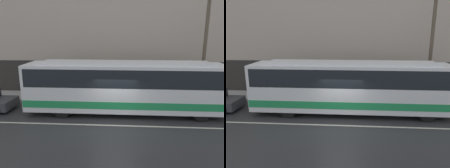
# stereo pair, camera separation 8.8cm
# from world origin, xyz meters

# --- Properties ---
(ground_plane) EXTENTS (60.00, 60.00, 0.00)m
(ground_plane) POSITION_xyz_m (0.00, 0.00, 0.00)
(ground_plane) COLOR #2D2D30
(sidewalk) EXTENTS (60.00, 2.42, 0.13)m
(sidewalk) POSITION_xyz_m (0.00, 5.21, 0.07)
(sidewalk) COLOR #A09E99
(sidewalk) RESTS_ON ground_plane
(building_facade) EXTENTS (60.00, 0.35, 12.50)m
(building_facade) POSITION_xyz_m (0.00, 6.56, 6.04)
(building_facade) COLOR #B7A899
(building_facade) RESTS_ON ground_plane
(lane_stripe) EXTENTS (54.00, 0.14, 0.01)m
(lane_stripe) POSITION_xyz_m (0.00, 0.00, 0.00)
(lane_stripe) COLOR beige
(lane_stripe) RESTS_ON ground_plane
(transit_bus) EXTENTS (12.42, 2.48, 3.35)m
(transit_bus) POSITION_xyz_m (0.49, 2.03, 1.89)
(transit_bus) COLOR white
(transit_bus) RESTS_ON ground_plane
(utility_pole_near) EXTENTS (0.25, 0.25, 7.28)m
(utility_pole_near) POSITION_xyz_m (6.14, 4.58, 3.77)
(utility_pole_near) COLOR brown
(utility_pole_near) RESTS_ON sidewalk
(pedestrian_waiting) EXTENTS (0.36, 0.36, 1.75)m
(pedestrian_waiting) POSITION_xyz_m (-0.02, 4.54, 0.95)
(pedestrian_waiting) COLOR #1E5933
(pedestrian_waiting) RESTS_ON sidewalk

